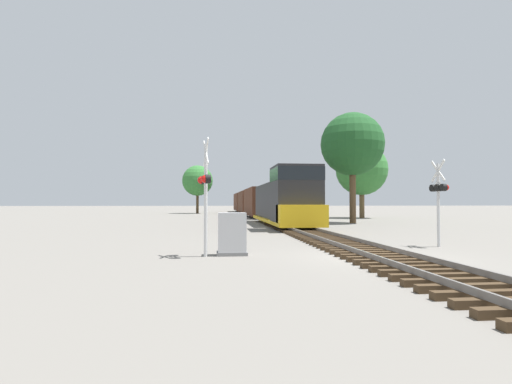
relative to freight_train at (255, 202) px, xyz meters
The scene contains 9 objects.
ground_plane 39.56m from the freight_train, 90.00° to the right, with size 400.00×400.00×0.00m, color slate.
rail_track_bed 39.56m from the freight_train, 90.00° to the right, with size 2.60×160.00×0.31m.
freight_train is the anchor object (origin of this frame).
crossing_signal_near 39.16m from the freight_train, 98.32° to the right, with size 0.48×1.01×3.99m.
crossing_signal_far 36.95m from the freight_train, 83.98° to the right, with size 0.37×1.01×3.59m.
relay_cabinet 38.78m from the freight_train, 97.02° to the right, with size 1.06×0.68×1.47m.
tree_far_right 20.12m from the freight_train, 69.60° to the right, with size 5.58×5.58×9.78m.
tree_mid_background 14.37m from the freight_train, 31.69° to the right, with size 6.00×6.00×8.67m.
tree_deep_background 16.69m from the freight_train, 120.02° to the left, with size 5.03×5.03×7.94m.
Camera 1 is at (-5.34, -12.81, 1.83)m, focal length 28.00 mm.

